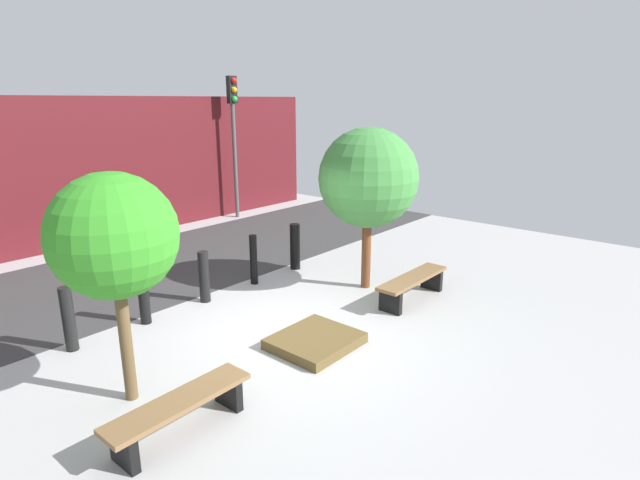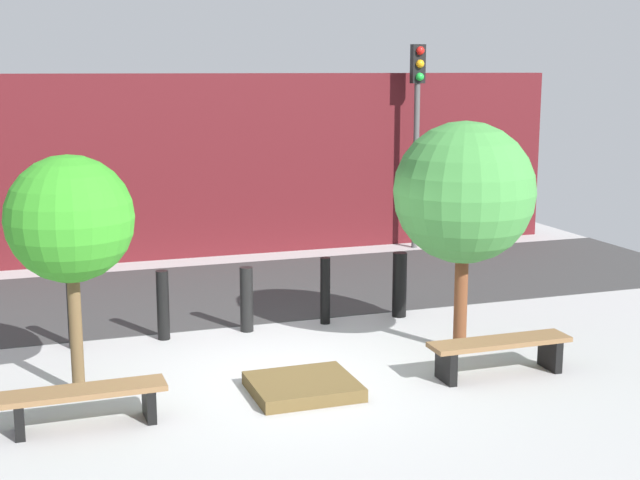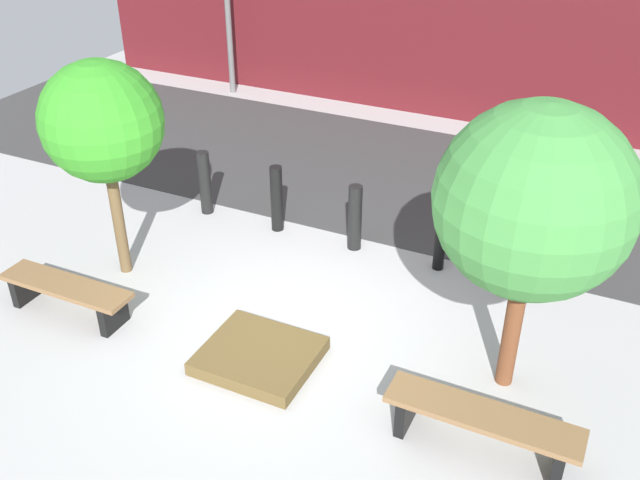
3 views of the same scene
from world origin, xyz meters
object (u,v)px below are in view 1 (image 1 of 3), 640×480
Objects in this scene: bollard_left at (144,295)px; bollard_far_right at (295,247)px; tree_behind_right_bench at (368,179)px; bollard_center at (204,277)px; bench_right at (413,283)px; planter_bed at (315,341)px; tree_behind_left_bench at (114,237)px; bench_left at (180,409)px; bollard_far_left at (69,319)px; bollard_right at (254,260)px; traffic_light_mid_west at (234,123)px.

bollard_left is 3.58m from bollard_far_right.
tree_behind_right_bench is 3.48m from bollard_center.
bollard_left reaches higher than bollard_center.
bollard_far_right is at bearing 92.10° from bench_right.
planter_bed is 1.21× the size of bollard_far_right.
bench_left is at bearing -90.00° from tree_behind_left_bench.
bollard_far_left is at bearing 87.90° from bench_left.
tree_behind_right_bench is at bearing 11.44° from bench_left.
bollard_center is 0.95× the size of bollard_far_right.
bollard_center is 0.94× the size of bollard_right.
bollard_far_left is 3.58m from bollard_right.
planter_bed is at bearing -65.58° from bollard_left.
tree_behind_right_bench is at bearing 0.00° from tree_behind_left_bench.
tree_behind_right_bench is at bearing -35.97° from bollard_center.
bollard_left is (-3.67, 1.79, -1.64)m from tree_behind_right_bench.
bollard_far_left is 0.23× the size of traffic_light_mid_west.
planter_bed is 3.58m from bollard_far_right.
tree_behind_right_bench reaches higher than bench_right.
bollard_left is at bearing 180.00° from bollard_right.
bollard_right is (3.67, 1.79, -1.55)m from tree_behind_left_bench.
bollard_far_right is (4.78, 0.00, 0.01)m from bollard_far_left.
bollard_right is at bearing -127.60° from traffic_light_mid_west.
bollard_far_left is 0.98× the size of bollard_far_right.
bollard_far_right is 0.24× the size of traffic_light_mid_west.
planter_bed is (2.47, 0.20, -0.23)m from bench_left.
bench_left is 0.40× the size of traffic_light_mid_west.
bollard_center is (1.19, 0.00, -0.02)m from bollard_left.
bollard_far_left is (-4.86, 2.83, 0.16)m from bench_right.
bollard_left reaches higher than bench_left.
tree_behind_right_bench is at bearing 90.39° from bench_right.
bench_right is 2.08m from tree_behind_right_bench.
bollard_far_left is 0.99× the size of bollard_left.
bollard_far_left is at bearing 150.18° from bench_right.
bollard_right is at bearing 37.28° from bench_left.
planter_bed is 1.24× the size of bollard_far_left.
tree_behind_left_bench is at bearing 161.33° from planter_bed.
bench_right is 1.83× the size of bollard_far_right.
tree_behind_left_bench reaches higher than bollard_left.
planter_bed is 3.32m from tree_behind_right_bench.
traffic_light_mid_west reaches higher than planter_bed.
bollard_far_right reaches higher than bollard_left.
bollard_far_left is at bearing 87.30° from tree_behind_left_bench.
bollard_center is (2.47, 2.83, 0.17)m from bench_left.
bench_left is 2.84m from bollard_far_left.
bench_left is 4.95m from bench_right.
planter_bed is 1.28× the size of bollard_center.
tree_behind_right_bench is (0.00, 1.04, 1.80)m from bench_right.
tree_behind_left_bench is 9.87m from traffic_light_mid_west.
bollard_far_left is 8.99m from traffic_light_mid_west.
planter_bed is 0.29× the size of traffic_light_mid_west.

